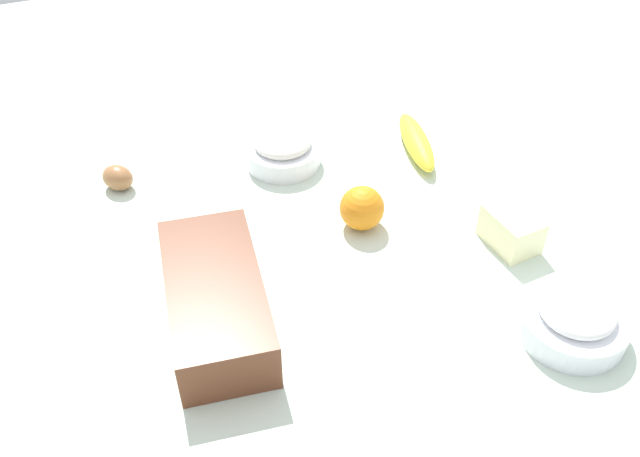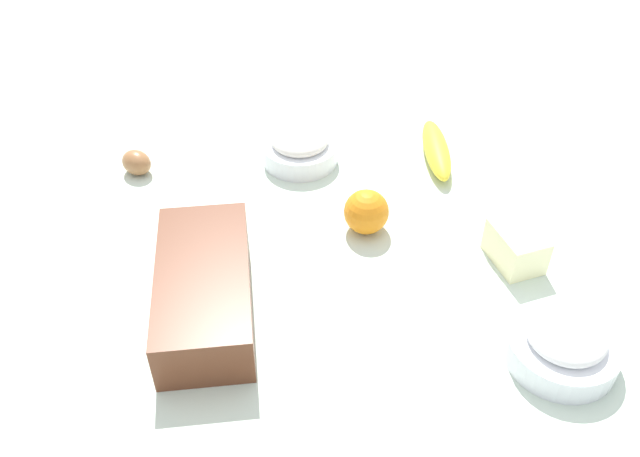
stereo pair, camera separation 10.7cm
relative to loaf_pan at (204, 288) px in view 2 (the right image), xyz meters
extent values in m
cube|color=silver|center=(0.09, -0.19, -0.05)|extent=(2.40, 2.40, 0.02)
cube|color=brown|center=(0.00, 0.00, 0.00)|extent=(0.30, 0.17, 0.08)
cube|color=black|center=(0.00, 0.00, 0.00)|extent=(0.28, 0.15, 0.07)
cylinder|color=white|center=(0.33, -0.22, -0.02)|extent=(0.14, 0.14, 0.04)
torus|color=white|center=(0.33, -0.22, -0.01)|extent=(0.14, 0.14, 0.01)
ellipsoid|color=white|center=(0.33, -0.22, 0.01)|extent=(0.10, 0.10, 0.04)
cylinder|color=white|center=(-0.21, -0.45, -0.02)|extent=(0.15, 0.15, 0.04)
torus|color=white|center=(-0.21, -0.45, -0.01)|extent=(0.15, 0.15, 0.01)
ellipsoid|color=white|center=(-0.21, -0.45, 0.01)|extent=(0.10, 0.10, 0.04)
ellipsoid|color=yellow|center=(0.27, -0.46, -0.02)|extent=(0.20, 0.08, 0.04)
sphere|color=orange|center=(0.11, -0.28, 0.00)|extent=(0.07, 0.07, 0.07)
cube|color=#F4EDB2|center=(-0.02, -0.48, -0.01)|extent=(0.09, 0.07, 0.06)
ellipsoid|color=#9C693F|center=(0.36, 0.08, -0.02)|extent=(0.07, 0.07, 0.04)
camera|label=1|loc=(-0.66, 0.11, 0.70)|focal=38.44mm
camera|label=2|loc=(-0.70, 0.01, 0.70)|focal=38.44mm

